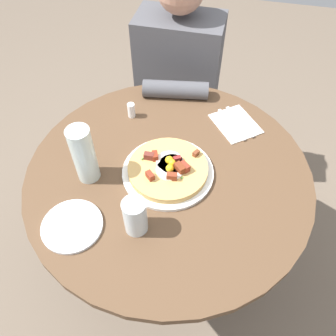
% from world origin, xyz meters
% --- Properties ---
extents(ground_plane, '(6.00, 6.00, 0.00)m').
position_xyz_m(ground_plane, '(0.00, 0.00, 0.00)').
color(ground_plane, '#6B5B4C').
extents(dining_table, '(0.95, 0.95, 0.74)m').
position_xyz_m(dining_table, '(0.00, 0.00, 0.57)').
color(dining_table, brown).
rests_on(dining_table, ground_plane).
extents(person_seated, '(0.38, 0.47, 1.14)m').
position_xyz_m(person_seated, '(-0.11, 0.66, 0.51)').
color(person_seated, '#2D2D33').
rests_on(person_seated, ground_plane).
extents(pizza_plate, '(0.30, 0.30, 0.01)m').
position_xyz_m(pizza_plate, '(-0.00, -0.01, 0.75)').
color(pizza_plate, white).
rests_on(pizza_plate, dining_table).
extents(breakfast_pizza, '(0.26, 0.26, 0.05)m').
position_xyz_m(breakfast_pizza, '(-0.00, -0.01, 0.77)').
color(breakfast_pizza, tan).
rests_on(breakfast_pizza, pizza_plate).
extents(bread_plate, '(0.18, 0.18, 0.01)m').
position_xyz_m(bread_plate, '(-0.23, -0.27, 0.75)').
color(bread_plate, white).
rests_on(bread_plate, dining_table).
extents(napkin, '(0.22, 0.22, 0.00)m').
position_xyz_m(napkin, '(0.19, 0.28, 0.74)').
color(napkin, white).
rests_on(napkin, dining_table).
extents(fork, '(0.12, 0.15, 0.00)m').
position_xyz_m(fork, '(0.21, 0.29, 0.75)').
color(fork, silver).
rests_on(fork, napkin).
extents(knife, '(0.12, 0.15, 0.00)m').
position_xyz_m(knife, '(0.18, 0.26, 0.75)').
color(knife, silver).
rests_on(knife, napkin).
extents(water_glass, '(0.07, 0.07, 0.12)m').
position_xyz_m(water_glass, '(-0.04, -0.23, 0.80)').
color(water_glass, silver).
rests_on(water_glass, dining_table).
extents(water_bottle, '(0.07, 0.07, 0.21)m').
position_xyz_m(water_bottle, '(-0.25, -0.08, 0.85)').
color(water_bottle, silver).
rests_on(water_bottle, dining_table).
extents(salt_shaker, '(0.03, 0.03, 0.06)m').
position_xyz_m(salt_shaker, '(-0.20, 0.23, 0.77)').
color(salt_shaker, white).
rests_on(salt_shaker, dining_table).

